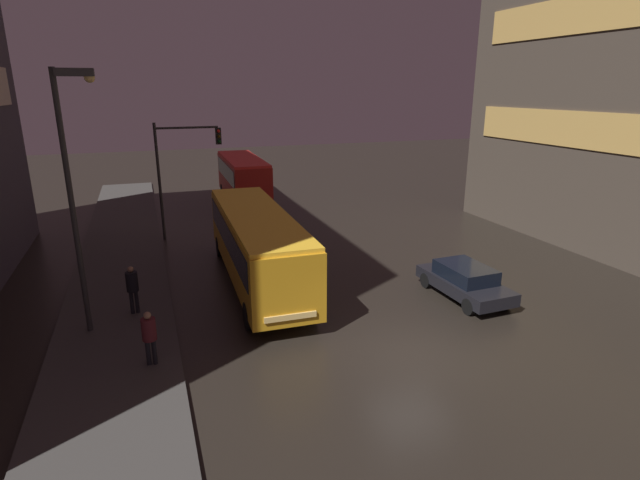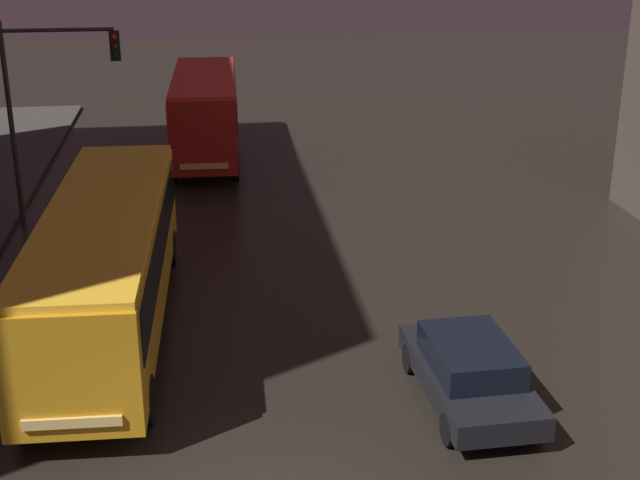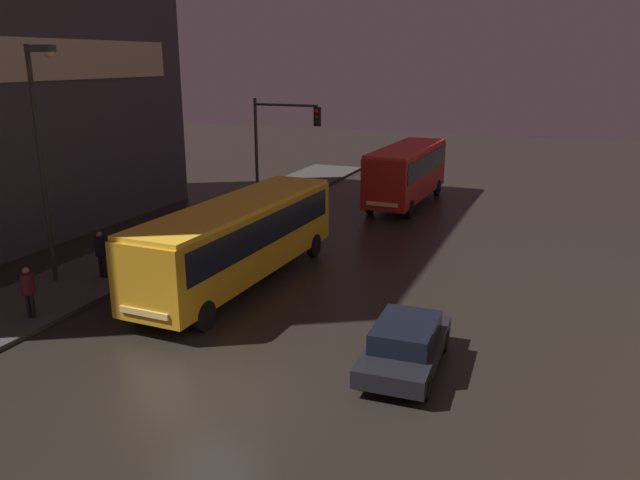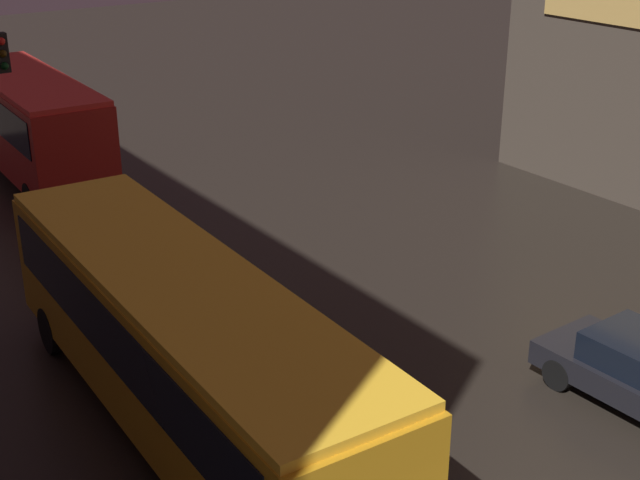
# 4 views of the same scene
# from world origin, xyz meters

# --- Properties ---
(ground_plane) EXTENTS (120.00, 120.00, 0.00)m
(ground_plane) POSITION_xyz_m (0.00, 0.00, 0.00)
(ground_plane) COLOR black
(sidewalk_left) EXTENTS (4.00, 48.00, 0.15)m
(sidewalk_left) POSITION_xyz_m (-9.00, 10.00, 0.07)
(sidewalk_left) COLOR #3D3A38
(sidewalk_left) RESTS_ON ground
(bus_near) EXTENTS (2.92, 11.39, 3.18)m
(bus_near) POSITION_xyz_m (-3.25, 7.71, 1.96)
(bus_near) COLOR orange
(bus_near) RESTS_ON ground
(bus_far) EXTENTS (2.76, 9.23, 3.42)m
(bus_far) POSITION_xyz_m (-0.78, 23.33, 2.10)
(bus_far) COLOR #AD1E19
(bus_far) RESTS_ON ground
(car_taxi) EXTENTS (2.05, 4.35, 1.37)m
(car_taxi) POSITION_xyz_m (4.31, 3.38, 0.71)
(car_taxi) COLOR black
(car_taxi) RESTS_ON ground
(pedestrian_near) EXTENTS (0.60, 0.60, 1.84)m
(pedestrian_near) POSITION_xyz_m (-8.33, 5.94, 1.27)
(pedestrian_near) COLOR black
(pedestrian_near) RESTS_ON sidewalk_left
(pedestrian_mid) EXTENTS (0.60, 0.60, 1.73)m
(pedestrian_mid) POSITION_xyz_m (-7.85, 1.93, 1.20)
(pedestrian_mid) COLOR black
(pedestrian_mid) RESTS_ON sidewalk_left
(traffic_light_main) EXTENTS (3.57, 0.35, 6.44)m
(traffic_light_main) POSITION_xyz_m (-5.57, 15.96, 4.37)
(traffic_light_main) COLOR #2D2D2D
(traffic_light_main) RESTS_ON ground
(street_lamp_sidewalk) EXTENTS (1.25, 0.36, 8.65)m
(street_lamp_sidewalk) POSITION_xyz_m (-9.59, 4.99, 5.77)
(street_lamp_sidewalk) COLOR #2D2D2D
(street_lamp_sidewalk) RESTS_ON sidewalk_left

